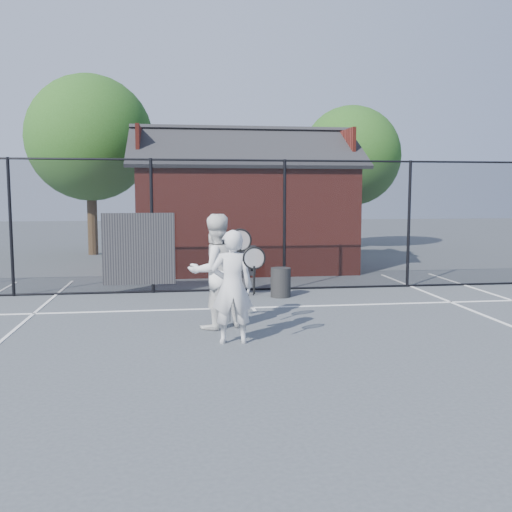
{
  "coord_description": "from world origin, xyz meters",
  "views": [
    {
      "loc": [
        -1.44,
        -7.87,
        2.23
      ],
      "look_at": [
        -0.03,
        2.29,
        1.1
      ],
      "focal_mm": 40.0,
      "sensor_mm": 36.0,
      "label": 1
    }
  ],
  "objects": [
    {
      "name": "ground",
      "position": [
        0.0,
        0.0,
        0.0
      ],
      "size": [
        80.0,
        80.0,
        0.0
      ],
      "primitive_type": "plane",
      "color": "#42484B",
      "rests_on": "ground"
    },
    {
      "name": "court_lines",
      "position": [
        0.0,
        -1.32,
        0.01
      ],
      "size": [
        11.02,
        18.0,
        0.01
      ],
      "color": "white",
      "rests_on": "ground"
    },
    {
      "name": "fence",
      "position": [
        -0.3,
        5.0,
        1.45
      ],
      "size": [
        22.04,
        3.0,
        3.0
      ],
      "color": "black",
      "rests_on": "ground"
    },
    {
      "name": "clubhouse",
      "position": [
        0.5,
        9.0,
        1.61
      ],
      "size": [
        6.5,
        4.36,
        4.19
      ],
      "color": "#5E1E16",
      "rests_on": "ground"
    },
    {
      "name": "tree_left",
      "position": [
        -4.5,
        13.5,
        4.19
      ],
      "size": [
        4.48,
        4.48,
        6.44
      ],
      "color": "black",
      "rests_on": "ground"
    },
    {
      "name": "tree_right",
      "position": [
        5.5,
        14.5,
        3.71
      ],
      "size": [
        3.97,
        3.97,
        5.7
      ],
      "color": "black",
      "rests_on": "ground"
    },
    {
      "name": "player_front",
      "position": [
        -0.65,
        0.44,
        0.85
      ],
      "size": [
        0.77,
        0.57,
        1.7
      ],
      "color": "silver",
      "rests_on": "ground"
    },
    {
      "name": "player_back",
      "position": [
        -0.84,
        1.44,
        0.95
      ],
      "size": [
        1.13,
        1.02,
        1.9
      ],
      "color": "white",
      "rests_on": "ground"
    },
    {
      "name": "chair_left",
      "position": [
        0.02,
        4.6,
        0.52
      ],
      "size": [
        0.57,
        0.59,
        1.04
      ],
      "primitive_type": "cube",
      "rotation": [
        0.0,
        0.0,
        -0.16
      ],
      "color": "black",
      "rests_on": "ground"
    },
    {
      "name": "chair_right",
      "position": [
        -0.07,
        4.57,
        0.46
      ],
      "size": [
        0.51,
        0.53,
        0.91
      ],
      "primitive_type": "cube",
      "rotation": [
        0.0,
        0.0,
        -0.19
      ],
      "color": "black",
      "rests_on": "ground"
    },
    {
      "name": "waste_bin",
      "position": [
        0.75,
        4.1,
        0.32
      ],
      "size": [
        0.52,
        0.52,
        0.63
      ],
      "primitive_type": "cylinder",
      "rotation": [
        0.0,
        0.0,
        0.22
      ],
      "color": "#262626",
      "rests_on": "ground"
    }
  ]
}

